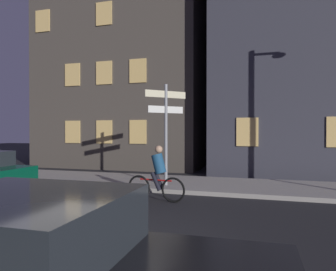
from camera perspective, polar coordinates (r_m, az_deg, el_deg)
name	(u,v)px	position (r m, az deg, el deg)	size (l,w,h in m)	color
ground_plane	(86,245)	(6.01, -14.70, -18.87)	(80.00, 80.00, 0.00)	#232326
sidewalk_kerb	(179,184)	(11.78, 1.97, -8.77)	(40.00, 3.24, 0.14)	#9E9991
signpost	(166,125)	(10.93, -0.40, 1.97)	(1.15, 1.15, 3.53)	gray
cyclist	(157,175)	(9.08, -1.99, -7.29)	(1.81, 0.37, 1.61)	black
building_left_block	(136,46)	(21.24, -5.84, 16.06)	(9.45, 8.71, 15.28)	#4C443D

